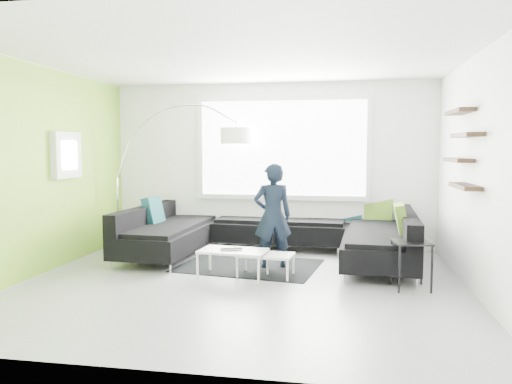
% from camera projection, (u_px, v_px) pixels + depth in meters
% --- Properties ---
extents(ground, '(5.50, 5.50, 0.00)m').
position_uv_depth(ground, '(242.00, 284.00, 6.23)').
color(ground, gray).
rests_on(ground, ground).
extents(room_shell, '(5.54, 5.04, 2.82)m').
position_uv_depth(room_shell, '(248.00, 139.00, 6.27)').
color(room_shell, white).
rests_on(room_shell, ground).
extents(sectional_sofa, '(4.36, 2.83, 0.91)m').
position_uv_depth(sectional_sofa, '(271.00, 233.00, 7.68)').
color(sectional_sofa, black).
rests_on(sectional_sofa, ground).
extents(rug, '(2.12, 1.67, 0.01)m').
position_uv_depth(rug, '(249.00, 266.00, 7.21)').
color(rug, black).
rests_on(rug, ground).
extents(coffee_table, '(1.18, 0.76, 0.37)m').
position_uv_depth(coffee_table, '(249.00, 263.00, 6.58)').
color(coffee_table, white).
rests_on(coffee_table, ground).
extents(arc_lamp, '(2.34, 1.01, 2.42)m').
position_uv_depth(arc_lamp, '(117.00, 178.00, 8.20)').
color(arc_lamp, silver).
rests_on(arc_lamp, ground).
extents(side_table, '(0.48, 0.48, 0.58)m').
position_uv_depth(side_table, '(411.00, 265.00, 6.01)').
color(side_table, black).
rests_on(side_table, ground).
extents(person, '(0.75, 0.67, 1.48)m').
position_uv_depth(person, '(273.00, 216.00, 7.06)').
color(person, black).
rests_on(person, ground).
extents(laptop, '(0.41, 0.38, 0.02)m').
position_uv_depth(laptop, '(232.00, 250.00, 6.49)').
color(laptop, black).
rests_on(laptop, coffee_table).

